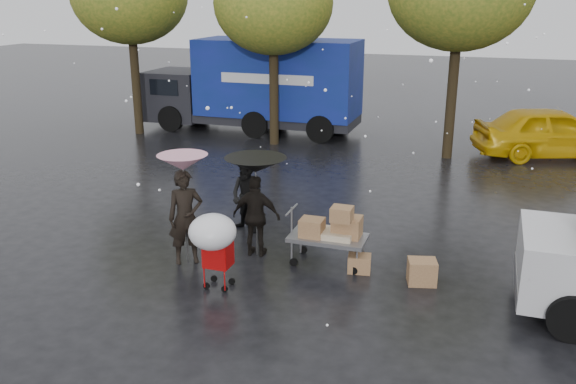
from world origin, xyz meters
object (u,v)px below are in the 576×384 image
(person_black, at_px, (256,216))
(blue_truck, at_px, (258,86))
(shopping_cart, at_px, (213,236))
(yellow_taxi, at_px, (552,132))
(vendor_cart, at_px, (332,230))
(person_pink, at_px, (186,217))

(person_black, height_order, blue_truck, blue_truck)
(shopping_cart, relative_size, blue_truck, 0.18)
(yellow_taxi, bearing_deg, person_black, 128.91)
(blue_truck, distance_m, yellow_taxi, 10.55)
(person_black, relative_size, blue_truck, 0.20)
(vendor_cart, bearing_deg, yellow_taxi, 65.88)
(person_black, relative_size, yellow_taxi, 0.34)
(person_black, xyz_separation_m, vendor_cart, (1.56, 0.03, -0.11))
(vendor_cart, distance_m, shopping_cart, 2.46)
(person_pink, bearing_deg, blue_truck, 70.52)
(vendor_cart, height_order, blue_truck, blue_truck)
(person_black, xyz_separation_m, blue_truck, (-4.28, 11.09, 0.92))
(vendor_cart, height_order, shopping_cart, shopping_cart)
(yellow_taxi, bearing_deg, person_pink, 126.23)
(blue_truck, bearing_deg, person_black, -68.89)
(person_pink, bearing_deg, yellow_taxi, 22.36)
(person_pink, bearing_deg, person_black, -1.29)
(blue_truck, bearing_deg, vendor_cart, -62.13)
(person_pink, distance_m, blue_truck, 12.28)
(person_black, distance_m, blue_truck, 11.92)
(blue_truck, height_order, yellow_taxi, blue_truck)
(vendor_cart, relative_size, blue_truck, 0.18)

